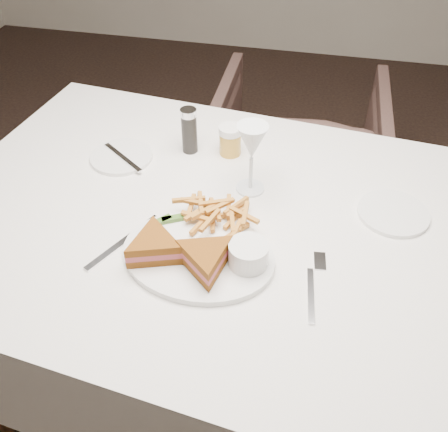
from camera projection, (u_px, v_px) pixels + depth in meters
ground at (273, 355)px, 1.72m from camera, size 5.00×5.00×0.00m
table at (228, 319)px, 1.37m from camera, size 1.47×1.06×0.75m
chair_far at (296, 150)px, 2.05m from camera, size 0.67×0.63×0.68m
table_setting at (213, 215)px, 1.07m from camera, size 0.84×0.63×0.18m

